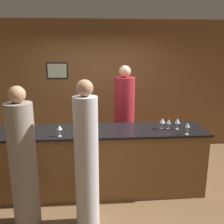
{
  "coord_description": "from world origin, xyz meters",
  "views": [
    {
      "loc": [
        -0.09,
        -3.56,
        2.18
      ],
      "look_at": [
        0.19,
        0.1,
        1.26
      ],
      "focal_mm": 40.0,
      "sensor_mm": 36.0,
      "label": 1
    }
  ],
  "objects": [
    {
      "name": "wine_glass_1",
      "position": [
        1.17,
        -0.05,
        1.14
      ],
      "size": [
        0.08,
        0.08,
        0.17
      ],
      "color": "silver",
      "rests_on": "bar_counter"
    },
    {
      "name": "guest_1",
      "position": [
        -0.94,
        -0.74,
        0.84
      ],
      "size": [
        0.32,
        0.32,
        1.79
      ],
      "color": "gray",
      "rests_on": "ground_plane"
    },
    {
      "name": "guest_0",
      "position": [
        -0.18,
        -0.8,
        0.88
      ],
      "size": [
        0.29,
        0.29,
        1.86
      ],
      "color": "#B2B2B7",
      "rests_on": "ground_plane"
    },
    {
      "name": "bar_counter",
      "position": [
        0.0,
        0.0,
        0.51
      ],
      "size": [
        3.21,
        0.72,
        1.01
      ],
      "color": "brown",
      "rests_on": "ground_plane"
    },
    {
      "name": "back_wall",
      "position": [
        -0.0,
        1.87,
        1.4
      ],
      "size": [
        8.0,
        0.08,
        2.8
      ],
      "color": "brown",
      "rests_on": "ground_plane"
    },
    {
      "name": "wine_glass_2",
      "position": [
        1.23,
        -0.3,
        1.14
      ],
      "size": [
        0.07,
        0.07,
        0.18
      ],
      "color": "silver",
      "rests_on": "bar_counter"
    },
    {
      "name": "ground_plane",
      "position": [
        0.0,
        0.0,
        0.0
      ],
      "size": [
        14.0,
        14.0,
        0.0
      ],
      "primitive_type": "plane",
      "color": "brown"
    },
    {
      "name": "wine_glass_0",
      "position": [
        0.95,
        -0.01,
        1.14
      ],
      "size": [
        0.08,
        0.08,
        0.17
      ],
      "color": "silver",
      "rests_on": "bar_counter"
    },
    {
      "name": "bartender",
      "position": [
        0.48,
        0.87,
        0.89
      ],
      "size": [
        0.37,
        0.37,
        1.91
      ],
      "rotation": [
        0.0,
        0.0,
        3.14
      ],
      "color": "maroon",
      "rests_on": "ground_plane"
    },
    {
      "name": "wine_glass_3",
      "position": [
        -0.56,
        -0.24,
        1.13
      ],
      "size": [
        0.07,
        0.07,
        0.16
      ],
      "color": "silver",
      "rests_on": "bar_counter"
    },
    {
      "name": "wine_glass_4",
      "position": [
        1.04,
        -0.03,
        1.12
      ],
      "size": [
        0.06,
        0.06,
        0.16
      ],
      "color": "silver",
      "rests_on": "bar_counter"
    },
    {
      "name": "wine_bottle_0",
      "position": [
        -1.09,
        0.15,
        1.13
      ],
      "size": [
        0.07,
        0.07,
        0.29
      ],
      "color": "black",
      "rests_on": "bar_counter"
    }
  ]
}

